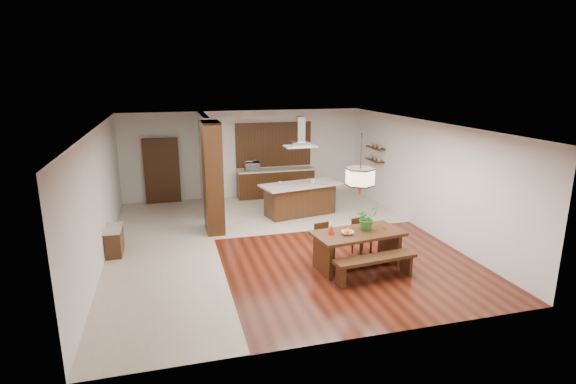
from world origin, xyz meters
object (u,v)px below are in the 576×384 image
object	(u,v)px
dining_table	(357,241)
dining_bench	(375,268)
dining_chair_left	(325,243)
fruit_bowl	(348,233)
hallway_console	(114,241)
microwave	(252,166)
dining_chair_right	(362,237)
foliage_plant	(367,218)
island_cup	(313,182)
range_hood	(300,132)
pendant_lantern	(361,165)
kitchen_island	(300,199)

from	to	relation	value
dining_table	dining_bench	bearing A→B (deg)	-82.59
dining_chair_left	fruit_bowl	bearing A→B (deg)	-76.07
hallway_console	microwave	xyz separation A→B (m)	(4.02, 4.02, 0.77)
dining_table	fruit_bowl	xyz separation A→B (m)	(-0.27, -0.08, 0.24)
dining_chair_left	dining_bench	bearing A→B (deg)	-73.18
dining_chair_right	foliage_plant	world-z (taller)	foliage_plant
hallway_console	microwave	world-z (taller)	microwave
dining_chair_left	island_cup	xyz separation A→B (m)	(0.80, 3.30, 0.59)
dining_chair_left	microwave	bearing A→B (deg)	84.43
hallway_console	range_hood	xyz separation A→B (m)	(5.01, 1.76, 2.15)
dining_table	pendant_lantern	world-z (taller)	pendant_lantern
range_hood	microwave	bearing A→B (deg)	113.69
dining_chair_left	range_hood	bearing A→B (deg)	71.48
fruit_bowl	kitchen_island	distance (m)	4.01
fruit_bowl	island_cup	size ratio (longest dim) A/B	1.88
hallway_console	dining_chair_left	distance (m)	4.86
hallway_console	kitchen_island	world-z (taller)	kitchen_island
dining_chair_right	kitchen_island	size ratio (longest dim) A/B	0.34
foliage_plant	range_hood	size ratio (longest dim) A/B	0.58
microwave	dining_chair_left	bearing A→B (deg)	-83.49
dining_bench	microwave	world-z (taller)	microwave
island_cup	dining_chair_right	bearing A→B (deg)	-87.37
dining_chair_left	fruit_bowl	distance (m)	0.77
range_hood	kitchen_island	bearing A→B (deg)	-90.00
pendant_lantern	foliage_plant	bearing A→B (deg)	24.88
hallway_console	fruit_bowl	size ratio (longest dim) A/B	3.44
fruit_bowl	microwave	size ratio (longest dim) A/B	0.53
dining_table	island_cup	world-z (taller)	island_cup
dining_chair_left	pendant_lantern	bearing A→B (deg)	-54.44
dining_chair_left	kitchen_island	bearing A→B (deg)	71.47
pendant_lantern	kitchen_island	world-z (taller)	pendant_lantern
dining_chair_right	foliage_plant	size ratio (longest dim) A/B	1.61
dining_table	kitchen_island	xyz separation A→B (m)	(-0.11, 3.91, -0.10)
dining_bench	pendant_lantern	distance (m)	2.11
dining_chair_right	microwave	bearing A→B (deg)	90.65
foliage_plant	fruit_bowl	bearing A→B (deg)	-159.46
dining_chair_right	range_hood	size ratio (longest dim) A/B	0.93
fruit_bowl	hallway_console	bearing A→B (deg)	155.21
kitchen_island	range_hood	size ratio (longest dim) A/B	2.74
dining_table	dining_chair_left	size ratio (longest dim) A/B	2.41
dining_chair_left	microwave	distance (m)	5.73
dining_table	dining_chair_left	xyz separation A→B (m)	(-0.55, 0.52, -0.17)
hallway_console	dining_table	xyz separation A→B (m)	(5.12, -2.16, 0.27)
dining_bench	island_cup	world-z (taller)	island_cup
foliage_plant	island_cup	xyz separation A→B (m)	(0.01, 3.71, -0.05)
dining_table	range_hood	bearing A→B (deg)	91.59
hallway_console	microwave	size ratio (longest dim) A/B	1.83
hallway_console	fruit_bowl	xyz separation A→B (m)	(4.85, -2.24, 0.51)
hallway_console	pendant_lantern	size ratio (longest dim) A/B	0.67
dining_bench	dining_chair_left	distance (m)	1.37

